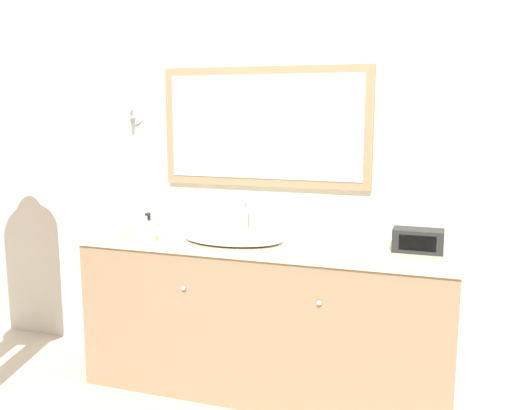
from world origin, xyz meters
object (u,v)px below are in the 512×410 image
at_px(picture_frame, 347,244).
at_px(appliance_box, 418,240).
at_px(soap_bottle, 149,231).
at_px(sink_basin, 234,237).

bearing_deg(picture_frame, appliance_box, 31.65).
bearing_deg(appliance_box, soap_bottle, -169.83).
bearing_deg(soap_bottle, sink_basin, 22.51).
xyz_separation_m(appliance_box, picture_frame, (-0.32, -0.20, 0.00)).
distance_m(sink_basin, picture_frame, 0.64).
xyz_separation_m(sink_basin, picture_frame, (0.63, -0.13, 0.04)).
bearing_deg(sink_basin, soap_bottle, -157.49).
height_order(sink_basin, appliance_box, sink_basin).
height_order(soap_bottle, picture_frame, soap_bottle).
bearing_deg(appliance_box, picture_frame, -148.35).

